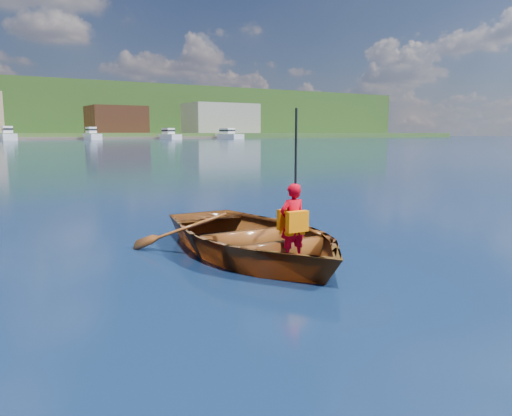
# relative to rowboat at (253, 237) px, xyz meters

# --- Properties ---
(ground) EXTENTS (600.00, 600.00, 0.00)m
(ground) POSITION_rel_rowboat_xyz_m (-0.33, 0.45, -0.30)
(ground) COLOR #102E42
(ground) RESTS_ON ground
(rowboat) EXTENTS (3.20, 4.43, 0.91)m
(rowboat) POSITION_rel_rowboat_xyz_m (0.00, 0.00, 0.00)
(rowboat) COLOR maroon
(rowboat) RESTS_ON ground
(child_paddler) EXTENTS (0.42, 0.34, 2.21)m
(child_paddler) POSITION_rel_rowboat_xyz_m (0.14, -0.90, 0.38)
(child_paddler) COLOR #C60112
(child_paddler) RESTS_ON ground
(marina_yachts) EXTENTS (142.83, 13.86, 4.38)m
(marina_yachts) POSITION_rel_rowboat_xyz_m (14.55, 143.78, 1.05)
(marina_yachts) COLOR white
(marina_yachts) RESTS_ON ground
(hillside_trees) EXTENTS (279.54, 86.86, 24.98)m
(hillside_trees) POSITION_rel_rowboat_xyz_m (33.78, 235.01, 17.23)
(hillside_trees) COLOR #382314
(hillside_trees) RESTS_ON ground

